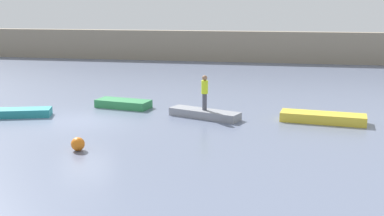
{
  "coord_description": "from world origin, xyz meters",
  "views": [
    {
      "loc": [
        9.13,
        -20.46,
        5.4
      ],
      "look_at": [
        4.93,
        1.51,
        0.5
      ],
      "focal_mm": 44.42,
      "sensor_mm": 36.0,
      "label": 1
    }
  ],
  "objects": [
    {
      "name": "rowboat_teal",
      "position": [
        -3.37,
        0.27,
        0.19
      ],
      "size": [
        2.99,
        1.79,
        0.39
      ],
      "primitive_type": "cube",
      "rotation": [
        0.0,
        0.0,
        0.31
      ],
      "color": "teal",
      "rests_on": "ground_plane"
    },
    {
      "name": "mooring_buoy",
      "position": [
        1.7,
        -4.44,
        0.26
      ],
      "size": [
        0.52,
        0.52,
        0.52
      ],
      "primitive_type": "sphere",
      "color": "orange",
      "rests_on": "ground_plane"
    },
    {
      "name": "ground_plane",
      "position": [
        0.0,
        0.0,
        0.0
      ],
      "size": [
        120.0,
        120.0,
        0.0
      ],
      "primitive_type": "plane",
      "color": "slate"
    },
    {
      "name": "rowboat_grey",
      "position": [
        5.51,
        1.71,
        0.19
      ],
      "size": [
        3.67,
        2.1,
        0.38
      ],
      "primitive_type": "cube",
      "rotation": [
        0.0,
        0.0,
        -0.35
      ],
      "color": "gray",
      "rests_on": "ground_plane"
    },
    {
      "name": "rowboat_yellow",
      "position": [
        11.09,
        1.84,
        0.22
      ],
      "size": [
        3.98,
        1.6,
        0.44
      ],
      "primitive_type": "cube",
      "rotation": [
        0.0,
        0.0,
        -0.12
      ],
      "color": "gold",
      "rests_on": "ground_plane"
    },
    {
      "name": "rowboat_green",
      "position": [
        0.88,
        3.18,
        0.21
      ],
      "size": [
        3.04,
        1.63,
        0.42
      ],
      "primitive_type": "cube",
      "rotation": [
        0.0,
        0.0,
        -0.17
      ],
      "color": "#2D7F47",
      "rests_on": "ground_plane"
    },
    {
      "name": "person_hiviz_shirt",
      "position": [
        5.51,
        1.71,
        1.34
      ],
      "size": [
        0.32,
        0.32,
        1.7
      ],
      "color": "#4C4C56",
      "rests_on": "rowboat_grey"
    },
    {
      "name": "embankment_wall",
      "position": [
        0.0,
        25.21,
        1.45
      ],
      "size": [
        80.0,
        1.2,
        2.9
      ],
      "primitive_type": "cube",
      "color": "gray",
      "rests_on": "ground_plane"
    }
  ]
}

